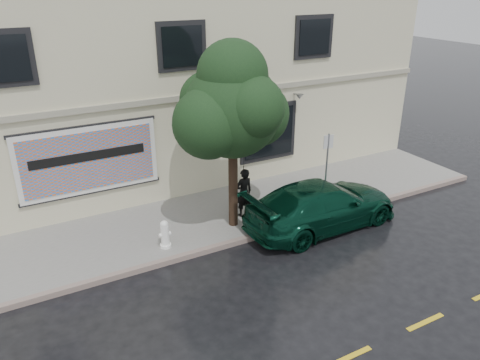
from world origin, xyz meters
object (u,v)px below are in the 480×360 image
car (322,205)px  street_tree (233,111)px  fire_hydrant (165,234)px  pedestrian (244,193)px

car → street_tree: bearing=62.7°
street_tree → fire_hydrant: size_ratio=6.01×
street_tree → fire_hydrant: street_tree is taller
street_tree → car: bearing=-25.4°
pedestrian → street_tree: 2.88m
car → street_tree: 4.06m
street_tree → fire_hydrant: bearing=-173.7°
pedestrian → street_tree: bearing=31.2°
pedestrian → car: bearing=139.4°
car → pedestrian: (-1.89, 1.54, 0.21)m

